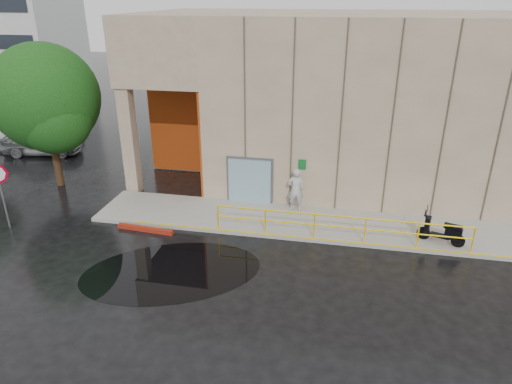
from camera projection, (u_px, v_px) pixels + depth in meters
ground at (208, 277)px, 15.42m from camera, size 120.00×120.00×0.00m
sidewalk at (333, 225)px, 18.73m from camera, size 20.00×3.00×0.15m
building at (366, 94)px, 22.72m from camera, size 20.00×10.17×8.00m
guardrail at (339, 228)px, 17.23m from camera, size 9.56×0.06×1.03m
distant_building at (3, 9)px, 42.58m from camera, size 12.00×8.08×15.00m
person at (296, 189)px, 19.52m from camera, size 0.76×0.56×1.91m
scooter at (443, 225)px, 16.93m from camera, size 1.77×1.07×1.34m
red_curb at (145, 229)px, 18.37m from camera, size 2.41×0.37×0.18m
puddle at (172, 271)px, 15.73m from camera, size 7.15×5.89×0.01m
car_a at (42, 142)px, 26.97m from camera, size 4.71×2.64×1.51m
car_c at (48, 128)px, 29.92m from camera, size 5.24×2.96×1.43m
tree_near at (47, 102)px, 21.09m from camera, size 4.98×4.98×6.89m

